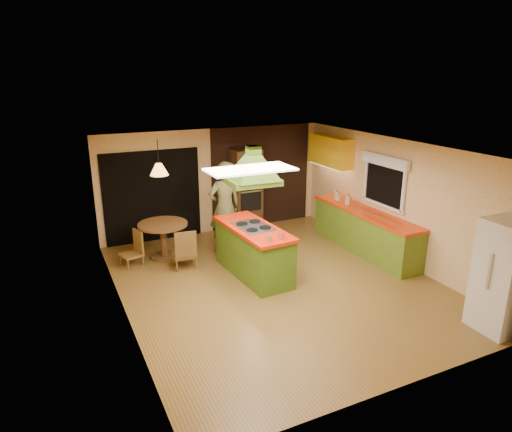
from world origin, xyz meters
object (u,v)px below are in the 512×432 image
kitchen_island (254,251)px  wall_oven (246,191)px  canister_large (348,200)px  refrigerator (506,276)px  man (225,208)px  dining_table (163,234)px

kitchen_island → wall_oven: 2.64m
canister_large → refrigerator: bearing=-91.1°
kitchen_island → man: 1.42m
man → dining_table: size_ratio=1.95×
kitchen_island → man: man is taller
man → refrigerator: man is taller
man → kitchen_island: bearing=89.8°
kitchen_island → dining_table: 2.07m
refrigerator → canister_large: refrigerator is taller
refrigerator → dining_table: 6.29m
kitchen_island → canister_large: canister_large is taller
kitchen_island → wall_oven: size_ratio=1.00×
dining_table → kitchen_island: bearing=-49.6°
dining_table → man: bearing=-10.6°
man → canister_large: size_ratio=10.19×
dining_table → canister_large: 4.12m
wall_oven → man: bearing=-131.1°
canister_large → man: bearing=165.6°
kitchen_island → refrigerator: (2.56, -3.35, 0.37)m
wall_oven → dining_table: wall_oven is taller
wall_oven → dining_table: size_ratio=1.97×
man → dining_table: 1.39m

